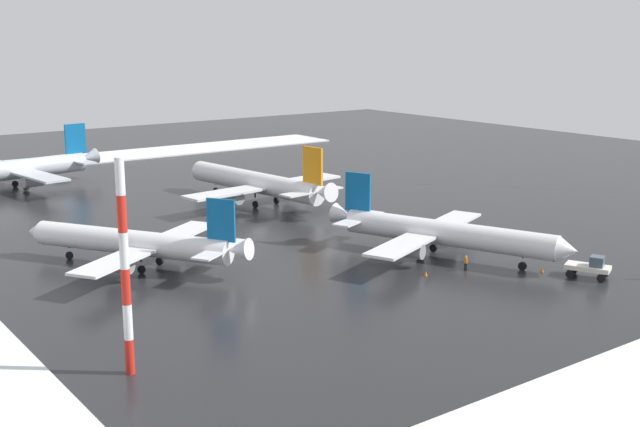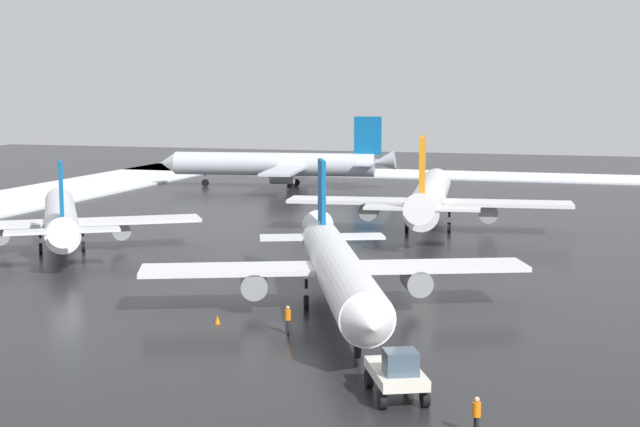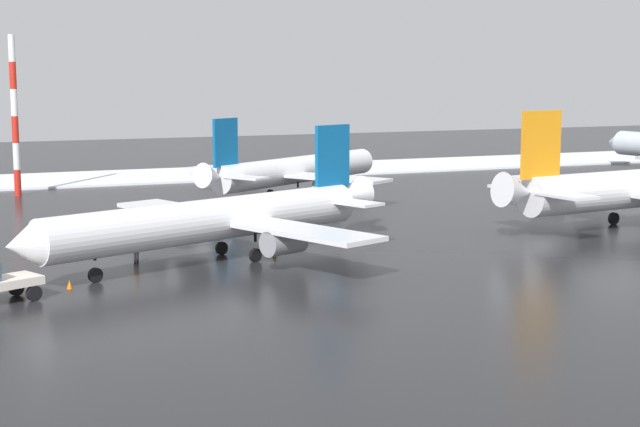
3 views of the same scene
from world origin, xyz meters
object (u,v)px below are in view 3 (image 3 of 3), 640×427
object	(u,v)px
traffic_cone_mid_line	(138,246)
airplane_foreground_jet	(294,170)
traffic_cone_wingtip_side	(69,284)
airplane_parked_portside	(217,219)
antenna_mast	(15,116)
traffic_cone_near_nose	(275,253)
ground_crew_by_nose_gear	(136,249)

from	to	relation	value
traffic_cone_mid_line	airplane_foreground_jet	bearing A→B (deg)	-131.99
traffic_cone_mid_line	traffic_cone_wingtip_side	size ratio (longest dim) A/B	1.00
airplane_parked_portside	airplane_foreground_jet	bearing A→B (deg)	-141.38
antenna_mast	traffic_cone_wingtip_side	size ratio (longest dim) A/B	30.74
antenna_mast	traffic_cone_mid_line	world-z (taller)	antenna_mast
airplane_foreground_jet	traffic_cone_near_nose	distance (m)	32.93
airplane_foreground_jet	traffic_cone_near_nose	size ratio (longest dim) A/B	47.48
traffic_cone_near_nose	antenna_mast	bearing A→B (deg)	-72.18
traffic_cone_mid_line	traffic_cone_wingtip_side	world-z (taller)	same
antenna_mast	traffic_cone_wingtip_side	bearing A→B (deg)	88.23
antenna_mast	traffic_cone_wingtip_side	xyz separation A→B (m)	(1.47, 47.57, -8.18)
traffic_cone_wingtip_side	airplane_foreground_jet	bearing A→B (deg)	-128.57
ground_crew_by_nose_gear	airplane_foreground_jet	bearing A→B (deg)	-52.81
airplane_parked_portside	traffic_cone_mid_line	world-z (taller)	airplane_parked_portside
airplane_parked_portside	antenna_mast	world-z (taller)	antenna_mast
airplane_foreground_jet	traffic_cone_near_nose	xyz separation A→B (m)	(12.98, 30.15, -2.60)
ground_crew_by_nose_gear	traffic_cone_wingtip_side	bearing A→B (deg)	124.94
airplane_parked_portside	traffic_cone_near_nose	size ratio (longest dim) A/B	53.24
traffic_cone_wingtip_side	traffic_cone_near_nose	bearing A→B (deg)	-161.38
airplane_foreground_jet	traffic_cone_mid_line	size ratio (longest dim) A/B	47.48
airplane_parked_portside	ground_crew_by_nose_gear	xyz separation A→B (m)	(5.39, -1.56, -2.03)
airplane_parked_portside	traffic_cone_near_nose	distance (m)	5.10
traffic_cone_mid_line	traffic_cone_near_nose	bearing A→B (deg)	143.90
ground_crew_by_nose_gear	traffic_cone_mid_line	world-z (taller)	ground_crew_by_nose_gear
ground_crew_by_nose_gear	antenna_mast	xyz separation A→B (m)	(3.95, -41.19, 7.48)
ground_crew_by_nose_gear	traffic_cone_mid_line	bearing A→B (deg)	-27.67
airplane_parked_portside	traffic_cone_wingtip_side	xyz separation A→B (m)	(10.82, 4.82, -2.73)
traffic_cone_near_nose	traffic_cone_mid_line	xyz separation A→B (m)	(8.55, -6.23, 0.00)
traffic_cone_near_nose	traffic_cone_wingtip_side	world-z (taller)	same
airplane_parked_portside	traffic_cone_mid_line	size ratio (longest dim) A/B	53.24
antenna_mast	airplane_foreground_jet	bearing A→B (deg)	155.18
traffic_cone_near_nose	traffic_cone_mid_line	bearing A→B (deg)	-36.10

